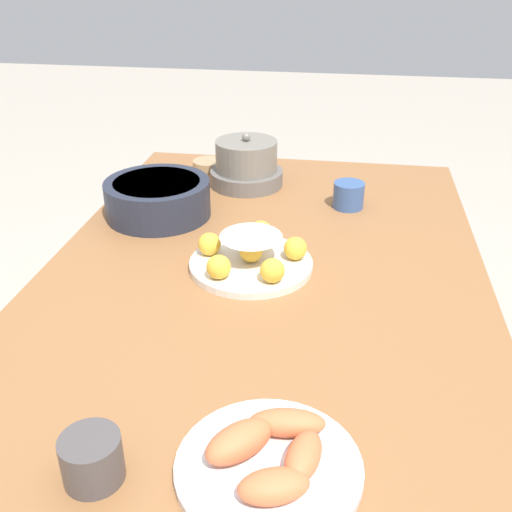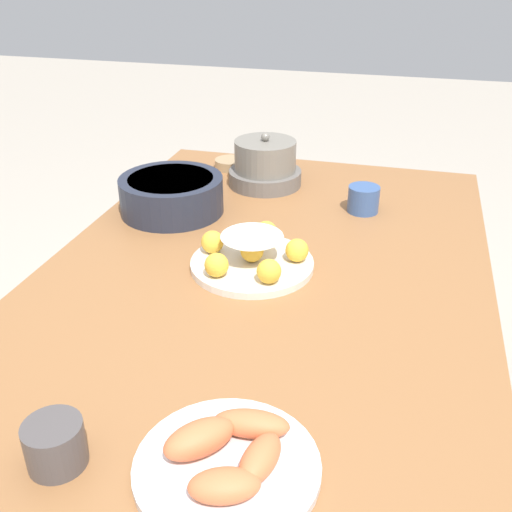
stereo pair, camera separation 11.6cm
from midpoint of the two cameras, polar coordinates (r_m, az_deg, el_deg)
dining_table at (r=1.31m, az=2.91°, el=-5.45°), size 1.53×0.95×0.76m
cake_plate at (r=1.29m, az=2.19°, el=-0.04°), size 0.27×0.27×0.08m
serving_bowl at (r=1.56m, az=-5.95°, el=5.88°), size 0.27×0.27×0.09m
sauce_bowl at (r=1.87m, az=-0.69°, el=8.78°), size 0.10×0.10×0.03m
seafood_platter at (r=0.84m, az=1.48°, el=-18.87°), size 0.25×0.25×0.06m
cup_near at (r=1.59m, az=12.26°, el=5.27°), size 0.08×0.08×0.07m
cup_far at (r=0.87m, az=-14.87°, el=-17.08°), size 0.08×0.08×0.07m
warming_pot at (r=1.73m, az=2.81°, el=8.63°), size 0.21×0.21×0.15m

